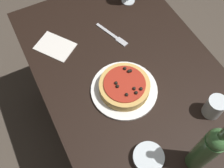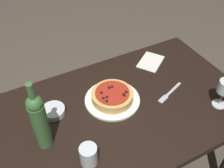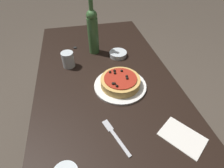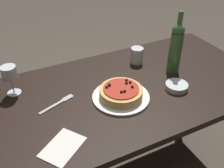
{
  "view_description": "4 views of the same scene",
  "coord_description": "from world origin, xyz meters",
  "px_view_note": "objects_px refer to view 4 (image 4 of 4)",
  "views": [
    {
      "loc": [
        -0.37,
        0.35,
        1.71
      ],
      "look_at": [
        0.1,
        0.11,
        0.79
      ],
      "focal_mm": 42.0,
      "sensor_mm": 36.0,
      "label": 1
    },
    {
      "loc": [
        -0.35,
        -0.75,
        1.71
      ],
      "look_at": [
        0.09,
        0.09,
        0.83
      ],
      "focal_mm": 42.0,
      "sensor_mm": 36.0,
      "label": 2
    },
    {
      "loc": [
        0.75,
        -0.12,
        1.38
      ],
      "look_at": [
        0.1,
        0.02,
        0.78
      ],
      "focal_mm": 28.0,
      "sensor_mm": 36.0,
      "label": 3
    },
    {
      "loc": [
        0.57,
        0.95,
        1.53
      ],
      "look_at": [
        0.1,
        0.01,
        0.79
      ],
      "focal_mm": 42.0,
      "sensor_mm": 36.0,
      "label": 4
    }
  ],
  "objects_px": {
    "dinner_plate": "(121,97)",
    "wine_bottle": "(176,47)",
    "dining_table": "(128,101)",
    "bottle_cap": "(170,58)",
    "fork": "(59,103)",
    "wine_glass": "(10,74)",
    "side_bowl": "(177,86)",
    "pizza": "(121,92)",
    "water_cup": "(137,55)"
  },
  "relations": [
    {
      "from": "dining_table",
      "to": "bottle_cap",
      "type": "relative_size",
      "value": 61.92
    },
    {
      "from": "dinner_plate",
      "to": "wine_bottle",
      "type": "xyz_separation_m",
      "value": [
        -0.38,
        -0.09,
        0.15
      ]
    },
    {
      "from": "bottle_cap",
      "to": "dinner_plate",
      "type": "bearing_deg",
      "value": 25.42
    },
    {
      "from": "wine_bottle",
      "to": "dinner_plate",
      "type": "bearing_deg",
      "value": 13.09
    },
    {
      "from": "dinner_plate",
      "to": "pizza",
      "type": "bearing_deg",
      "value": -112.23
    },
    {
      "from": "dining_table",
      "to": "pizza",
      "type": "relative_size",
      "value": 7.08
    },
    {
      "from": "dining_table",
      "to": "wine_glass",
      "type": "bearing_deg",
      "value": -21.07
    },
    {
      "from": "dining_table",
      "to": "pizza",
      "type": "bearing_deg",
      "value": 39.58
    },
    {
      "from": "dinner_plate",
      "to": "side_bowl",
      "type": "distance_m",
      "value": 0.3
    },
    {
      "from": "wine_glass",
      "to": "side_bowl",
      "type": "relative_size",
      "value": 1.35
    },
    {
      "from": "dinner_plate",
      "to": "bottle_cap",
      "type": "xyz_separation_m",
      "value": [
        -0.45,
        -0.22,
        -0.0
      ]
    },
    {
      "from": "side_bowl",
      "to": "bottle_cap",
      "type": "height_order",
      "value": "side_bowl"
    },
    {
      "from": "dining_table",
      "to": "bottle_cap",
      "type": "height_order",
      "value": "bottle_cap"
    },
    {
      "from": "bottle_cap",
      "to": "side_bowl",
      "type": "bearing_deg",
      "value": 59.4
    },
    {
      "from": "water_cup",
      "to": "side_bowl",
      "type": "distance_m",
      "value": 0.33
    },
    {
      "from": "side_bowl",
      "to": "water_cup",
      "type": "bearing_deg",
      "value": -81.97
    },
    {
      "from": "water_cup",
      "to": "fork",
      "type": "distance_m",
      "value": 0.56
    },
    {
      "from": "wine_bottle",
      "to": "wine_glass",
      "type": "bearing_deg",
      "value": -12.54
    },
    {
      "from": "pizza",
      "to": "wine_bottle",
      "type": "distance_m",
      "value": 0.4
    },
    {
      "from": "dining_table",
      "to": "dinner_plate",
      "type": "distance_m",
      "value": 0.14
    },
    {
      "from": "fork",
      "to": "dinner_plate",
      "type": "bearing_deg",
      "value": -38.79
    },
    {
      "from": "wine_glass",
      "to": "wine_bottle",
      "type": "height_order",
      "value": "wine_bottle"
    },
    {
      "from": "dinner_plate",
      "to": "side_bowl",
      "type": "xyz_separation_m",
      "value": [
        -0.29,
        0.06,
        0.01
      ]
    },
    {
      "from": "dinner_plate",
      "to": "wine_glass",
      "type": "height_order",
      "value": "wine_glass"
    },
    {
      "from": "dinner_plate",
      "to": "bottle_cap",
      "type": "height_order",
      "value": "dinner_plate"
    },
    {
      "from": "pizza",
      "to": "wine_glass",
      "type": "distance_m",
      "value": 0.54
    },
    {
      "from": "pizza",
      "to": "bottle_cap",
      "type": "relative_size",
      "value": 8.75
    },
    {
      "from": "wine_bottle",
      "to": "bottle_cap",
      "type": "distance_m",
      "value": 0.21
    },
    {
      "from": "fork",
      "to": "dining_table",
      "type": "bearing_deg",
      "value": -24.85
    },
    {
      "from": "dining_table",
      "to": "wine_bottle",
      "type": "relative_size",
      "value": 4.26
    },
    {
      "from": "pizza",
      "to": "wine_bottle",
      "type": "bearing_deg",
      "value": -166.93
    },
    {
      "from": "dining_table",
      "to": "wine_glass",
      "type": "distance_m",
      "value": 0.61
    },
    {
      "from": "dinner_plate",
      "to": "bottle_cap",
      "type": "distance_m",
      "value": 0.5
    },
    {
      "from": "dining_table",
      "to": "side_bowl",
      "type": "bearing_deg",
      "value": 149.57
    },
    {
      "from": "side_bowl",
      "to": "wine_bottle",
      "type": "bearing_deg",
      "value": -120.3
    },
    {
      "from": "dinner_plate",
      "to": "pizza",
      "type": "height_order",
      "value": "pizza"
    },
    {
      "from": "dinner_plate",
      "to": "side_bowl",
      "type": "height_order",
      "value": "side_bowl"
    },
    {
      "from": "dinner_plate",
      "to": "wine_bottle",
      "type": "relative_size",
      "value": 0.8
    },
    {
      "from": "wine_bottle",
      "to": "water_cup",
      "type": "bearing_deg",
      "value": -53.27
    },
    {
      "from": "pizza",
      "to": "wine_glass",
      "type": "relative_size",
      "value": 1.36
    },
    {
      "from": "pizza",
      "to": "water_cup",
      "type": "xyz_separation_m",
      "value": [
        -0.25,
        -0.26,
        0.01
      ]
    },
    {
      "from": "dining_table",
      "to": "fork",
      "type": "xyz_separation_m",
      "value": [
        0.36,
        -0.03,
        0.09
      ]
    },
    {
      "from": "wine_bottle",
      "to": "fork",
      "type": "distance_m",
      "value": 0.68
    },
    {
      "from": "dinner_plate",
      "to": "side_bowl",
      "type": "bearing_deg",
      "value": 168.64
    },
    {
      "from": "bottle_cap",
      "to": "water_cup",
      "type": "bearing_deg",
      "value": -12.84
    },
    {
      "from": "wine_glass",
      "to": "wine_bottle",
      "type": "distance_m",
      "value": 0.86
    },
    {
      "from": "side_bowl",
      "to": "pizza",
      "type": "bearing_deg",
      "value": -11.39
    },
    {
      "from": "pizza",
      "to": "side_bowl",
      "type": "xyz_separation_m",
      "value": [
        -0.29,
        0.06,
        -0.02
      ]
    },
    {
      "from": "water_cup",
      "to": "wine_bottle",
      "type": "bearing_deg",
      "value": 126.73
    },
    {
      "from": "wine_glass",
      "to": "fork",
      "type": "relative_size",
      "value": 0.82
    }
  ]
}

